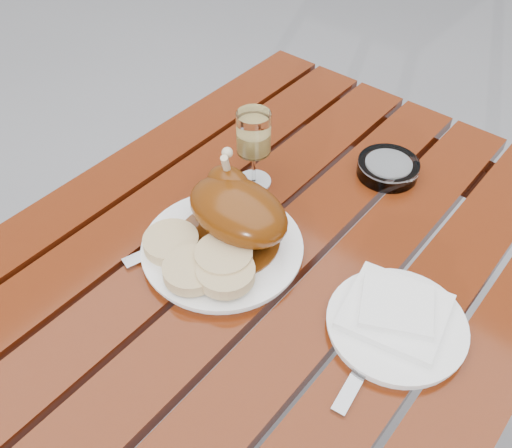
% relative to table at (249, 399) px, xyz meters
% --- Properties ---
extents(table, '(0.80, 1.20, 0.75)m').
position_rel_table_xyz_m(table, '(0.00, 0.00, 0.00)').
color(table, '#64250B').
rests_on(table, ground).
extents(dinner_plate, '(0.34, 0.34, 0.02)m').
position_rel_table_xyz_m(dinner_plate, '(-0.07, 0.02, 0.38)').
color(dinner_plate, white).
rests_on(dinner_plate, table).
extents(roast_duck, '(0.18, 0.17, 0.13)m').
position_rel_table_xyz_m(roast_duck, '(-0.07, 0.06, 0.44)').
color(roast_duck, '#512409').
rests_on(roast_duck, dinner_plate).
extents(bread_dumplings, '(0.20, 0.13, 0.03)m').
position_rel_table_xyz_m(bread_dumplings, '(-0.06, -0.03, 0.41)').
color(bread_dumplings, tan).
rests_on(bread_dumplings, dinner_plate).
extents(wine_glass, '(0.08, 0.08, 0.15)m').
position_rel_table_xyz_m(wine_glass, '(-0.14, 0.18, 0.45)').
color(wine_glass, '#D6B861').
rests_on(wine_glass, table).
extents(side_plate, '(0.26, 0.26, 0.02)m').
position_rel_table_xyz_m(side_plate, '(0.22, 0.06, 0.38)').
color(side_plate, white).
rests_on(side_plate, table).
extents(napkin, '(0.16, 0.15, 0.01)m').
position_rel_table_xyz_m(napkin, '(0.21, 0.07, 0.40)').
color(napkin, white).
rests_on(napkin, side_plate).
extents(ashtray, '(0.14, 0.14, 0.03)m').
position_rel_table_xyz_m(ashtray, '(0.04, 0.36, 0.39)').
color(ashtray, '#B2B7BC').
rests_on(ashtray, table).
extents(fork, '(0.08, 0.18, 0.01)m').
position_rel_table_xyz_m(fork, '(-0.14, -0.01, 0.38)').
color(fork, gray).
rests_on(fork, table).
extents(knife, '(0.05, 0.21, 0.01)m').
position_rel_table_xyz_m(knife, '(0.22, 0.01, 0.38)').
color(knife, gray).
rests_on(knife, table).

